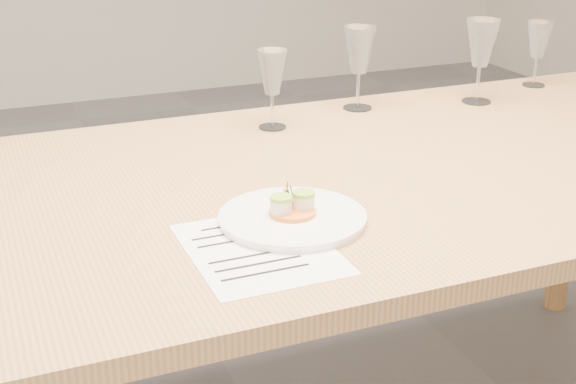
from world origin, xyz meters
name	(u,v)px	position (x,y,z in m)	size (l,w,h in m)	color
dining_table	(290,209)	(0.00, 0.00, 0.68)	(2.40, 1.00, 0.75)	tan
dinner_plate	(293,216)	(-0.08, -0.20, 0.76)	(0.26, 0.26, 0.07)	white
recipe_sheet	(259,249)	(-0.17, -0.28, 0.75)	(0.23, 0.29, 0.00)	white
wine_glass_0	(272,74)	(0.09, 0.33, 0.88)	(0.08, 0.08, 0.19)	white
wine_glass_1	(359,52)	(0.35, 0.40, 0.90)	(0.08, 0.08, 0.21)	white
wine_glass_2	(481,45)	(0.67, 0.33, 0.90)	(0.09, 0.09, 0.22)	white
wine_glass_3	(539,41)	(0.92, 0.41, 0.88)	(0.07, 0.07, 0.18)	white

